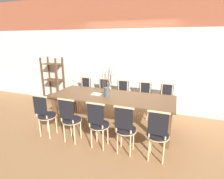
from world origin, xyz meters
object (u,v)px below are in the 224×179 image
(chair_near_center, at_px, (98,123))
(chair_far_center, at_px, (122,96))
(vase_centerpiece, at_px, (107,91))
(dining_table, at_px, (112,100))
(shelving_rack, at_px, (53,80))
(book_stack, at_px, (97,94))

(chair_near_center, xyz_separation_m, chair_far_center, (-0.06, 1.67, 0.00))
(chair_near_center, height_order, vase_centerpiece, vase_centerpiece)
(dining_table, relative_size, chair_near_center, 2.90)
(vase_centerpiece, height_order, shelving_rack, vase_centerpiece)
(dining_table, xyz_separation_m, book_stack, (-0.37, -0.01, 0.10))
(dining_table, bearing_deg, chair_far_center, 91.53)
(dining_table, bearing_deg, shelving_rack, 156.02)
(dining_table, distance_m, shelving_rack, 2.67)
(vase_centerpiece, bearing_deg, dining_table, 40.74)
(dining_table, relative_size, vase_centerpiece, 3.82)
(chair_near_center, xyz_separation_m, book_stack, (-0.41, 0.82, 0.27))
(vase_centerpiece, relative_size, shelving_rack, 0.49)
(chair_near_center, bearing_deg, dining_table, 92.42)
(chair_near_center, height_order, shelving_rack, shelving_rack)
(vase_centerpiece, xyz_separation_m, shelving_rack, (-2.35, 1.16, -0.18))
(vase_centerpiece, bearing_deg, book_stack, 167.37)
(chair_far_center, distance_m, vase_centerpiece, 0.99)
(book_stack, relative_size, shelving_rack, 0.16)
(dining_table, xyz_separation_m, chair_far_center, (-0.02, 0.84, -0.17))
(shelving_rack, bearing_deg, vase_centerpiece, -26.32)
(vase_centerpiece, xyz_separation_m, book_stack, (-0.28, 0.06, -0.12))
(book_stack, bearing_deg, chair_far_center, 67.78)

